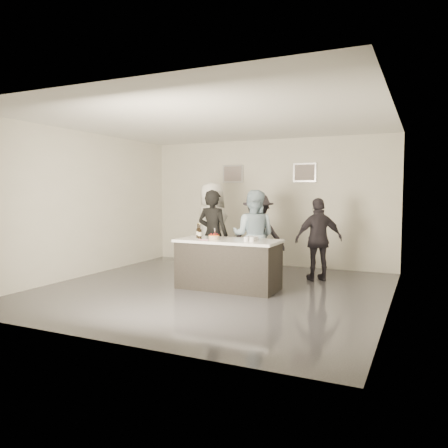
# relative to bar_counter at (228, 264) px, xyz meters

# --- Properties ---
(floor) EXTENTS (6.00, 6.00, 0.00)m
(floor) POSITION_rel_bar_counter_xyz_m (-0.24, -0.17, -0.45)
(floor) COLOR #3D3D42
(floor) RESTS_ON ground
(ceiling) EXTENTS (6.00, 6.00, 0.00)m
(ceiling) POSITION_rel_bar_counter_xyz_m (-0.24, -0.17, 2.55)
(ceiling) COLOR white
(wall_back) EXTENTS (6.00, 0.04, 3.00)m
(wall_back) POSITION_rel_bar_counter_xyz_m (-0.24, 2.83, 1.05)
(wall_back) COLOR silver
(wall_back) RESTS_ON ground
(wall_front) EXTENTS (6.00, 0.04, 3.00)m
(wall_front) POSITION_rel_bar_counter_xyz_m (-0.24, -3.17, 1.05)
(wall_front) COLOR silver
(wall_front) RESTS_ON ground
(wall_left) EXTENTS (0.04, 6.00, 3.00)m
(wall_left) POSITION_rel_bar_counter_xyz_m (-3.24, -0.17, 1.05)
(wall_left) COLOR silver
(wall_left) RESTS_ON ground
(wall_right) EXTENTS (0.04, 6.00, 3.00)m
(wall_right) POSITION_rel_bar_counter_xyz_m (2.76, -0.17, 1.05)
(wall_right) COLOR silver
(wall_right) RESTS_ON ground
(picture_left) EXTENTS (0.54, 0.04, 0.44)m
(picture_left) POSITION_rel_bar_counter_xyz_m (-1.14, 2.80, 1.75)
(picture_left) COLOR #B2B2B7
(picture_left) RESTS_ON wall_back
(picture_right) EXTENTS (0.54, 0.04, 0.44)m
(picture_right) POSITION_rel_bar_counter_xyz_m (0.66, 2.80, 1.75)
(picture_right) COLOR #B2B2B7
(picture_right) RESTS_ON wall_back
(bar_counter) EXTENTS (1.86, 0.86, 0.90)m
(bar_counter) POSITION_rel_bar_counter_xyz_m (0.00, 0.00, 0.00)
(bar_counter) COLOR white
(bar_counter) RESTS_ON ground
(cake) EXTENTS (0.19, 0.19, 0.07)m
(cake) POSITION_rel_bar_counter_xyz_m (-0.24, -0.09, 0.49)
(cake) COLOR orange
(cake) RESTS_ON bar_counter
(beer_bottle_a) EXTENTS (0.07, 0.07, 0.26)m
(beer_bottle_a) POSITION_rel_bar_counter_xyz_m (-0.64, 0.04, 0.58)
(beer_bottle_a) COLOR black
(beer_bottle_a) RESTS_ON bar_counter
(beer_bottle_b) EXTENTS (0.07, 0.07, 0.26)m
(beer_bottle_b) POSITION_rel_bar_counter_xyz_m (-0.53, -0.09, 0.58)
(beer_bottle_b) COLOR black
(beer_bottle_b) RESTS_ON bar_counter
(tumbler_cluster) EXTENTS (0.19, 0.30, 0.08)m
(tumbler_cluster) POSITION_rel_bar_counter_xyz_m (0.46, -0.04, 0.49)
(tumbler_cluster) COLOR orange
(tumbler_cluster) RESTS_ON bar_counter
(candles) EXTENTS (0.24, 0.08, 0.01)m
(candles) POSITION_rel_bar_counter_xyz_m (-0.34, -0.26, 0.45)
(candles) COLOR pink
(candles) RESTS_ON bar_counter
(person_main_black) EXTENTS (0.67, 0.46, 1.80)m
(person_main_black) POSITION_rel_bar_counter_xyz_m (-0.67, 0.72, 0.45)
(person_main_black) COLOR black
(person_main_black) RESTS_ON ground
(person_main_blue) EXTENTS (0.94, 0.77, 1.79)m
(person_main_blue) POSITION_rel_bar_counter_xyz_m (0.16, 0.85, 0.45)
(person_main_blue) COLOR #9DB9CD
(person_main_blue) RESTS_ON ground
(person_guest_left) EXTENTS (1.13, 0.95, 1.96)m
(person_guest_left) POSITION_rel_bar_counter_xyz_m (-0.96, 1.26, 0.53)
(person_guest_left) COLOR silver
(person_guest_left) RESTS_ON ground
(person_guest_right) EXTENTS (1.02, 0.87, 1.64)m
(person_guest_right) POSITION_rel_bar_counter_xyz_m (1.31, 1.45, 0.37)
(person_guest_right) COLOR #27232A
(person_guest_right) RESTS_ON ground
(person_guest_back) EXTENTS (1.20, 0.82, 1.72)m
(person_guest_back) POSITION_rel_bar_counter_xyz_m (0.06, 1.37, 0.41)
(person_guest_back) COLOR #28252B
(person_guest_back) RESTS_ON ground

